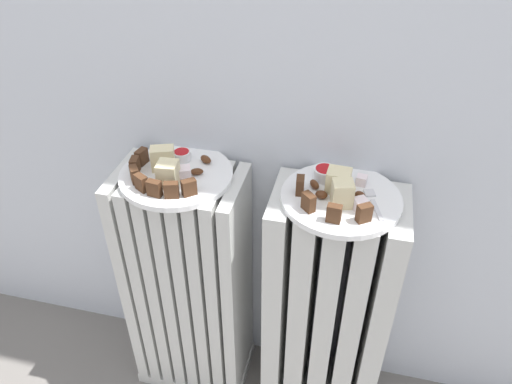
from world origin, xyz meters
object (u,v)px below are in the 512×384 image
(radiator_right, at_px, (326,312))
(plate_left, at_px, (176,175))
(fork, at_px, (373,202))
(jam_bowl_right, at_px, (325,173))
(plate_right, at_px, (341,198))
(radiator_left, at_px, (190,287))
(jam_bowl_left, at_px, (182,155))

(radiator_right, relative_size, plate_left, 2.77)
(plate_left, relative_size, fork, 2.46)
(plate_left, xyz_separation_m, jam_bowl_right, (0.30, 0.05, 0.02))
(plate_right, bearing_deg, radiator_right, 0.00)
(fork, bearing_deg, plate_left, 179.03)
(radiator_right, relative_size, plate_right, 2.77)
(radiator_left, relative_size, radiator_right, 1.00)
(jam_bowl_left, bearing_deg, jam_bowl_right, -0.15)
(radiator_right, bearing_deg, jam_bowl_left, 171.63)
(radiator_left, xyz_separation_m, jam_bowl_left, (-0.00, 0.05, 0.35))
(radiator_right, relative_size, jam_bowl_left, 17.08)
(jam_bowl_left, distance_m, fork, 0.41)
(radiator_left, distance_m, radiator_right, 0.34)
(plate_right, xyz_separation_m, jam_bowl_right, (-0.04, 0.05, 0.02))
(jam_bowl_left, height_order, jam_bowl_right, jam_bowl_right)
(radiator_right, bearing_deg, plate_right, 180.00)
(plate_left, bearing_deg, plate_right, 0.00)
(plate_left, height_order, fork, fork)
(jam_bowl_left, bearing_deg, plate_left, -84.35)
(fork, bearing_deg, radiator_left, 179.03)
(jam_bowl_right, bearing_deg, radiator_left, -170.56)
(plate_left, bearing_deg, fork, -0.97)
(fork, bearing_deg, jam_bowl_left, 171.93)
(plate_left, relative_size, plate_right, 1.00)
(radiator_right, xyz_separation_m, jam_bowl_left, (-0.34, 0.05, 0.35))
(radiator_right, bearing_deg, plate_left, 180.00)
(plate_left, bearing_deg, radiator_left, -63.43)
(jam_bowl_right, bearing_deg, plate_left, -170.56)
(radiator_left, height_order, radiator_right, same)
(radiator_right, height_order, plate_left, plate_left)
(radiator_right, xyz_separation_m, plate_left, (-0.34, 0.00, 0.33))
(radiator_left, height_order, jam_bowl_left, jam_bowl_left)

